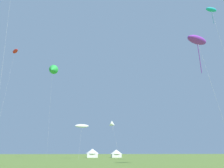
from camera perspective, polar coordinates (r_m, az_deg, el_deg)
The scene contains 8 objects.
kite_purple_parafoil at distance 29.02m, azimuth 22.27°, elevation 11.04°, with size 3.51×2.68×15.66m.
kite_cyan_parafoil at distance 42.96m, azimuth 25.58°, elevation 17.80°, with size 2.30×2.88×26.09m.
kite_red_parafoil at distance 70.94m, azimuth -25.00°, elevation 8.12°, with size 3.04×3.37×31.51m.
kite_white_parafoil at distance 57.22m, azimuth -8.27°, elevation -11.29°, with size 3.80×1.87×8.91m.
kite_green_delta at distance 67.36m, azimuth -16.00°, elevation 3.81°, with size 3.36×3.80×27.83m.
kite_white_delta at distance 63.26m, azimuth 0.19°, elevation -10.99°, with size 2.62×2.74×10.54m.
festival_tent_right at distance 68.11m, azimuth -5.41°, elevation -18.22°, with size 4.03×4.03×2.62m.
festival_tent_center at distance 68.86m, azimuth 1.16°, elevation -18.40°, with size 3.68×3.68×2.39m.
Camera 1 is at (-4.97, -4.59, 1.56)m, focal length 33.36 mm.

